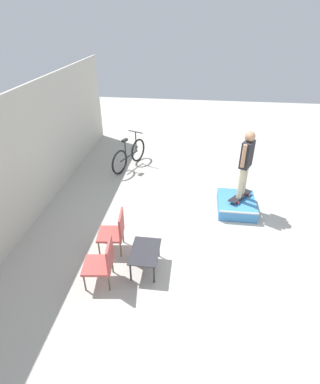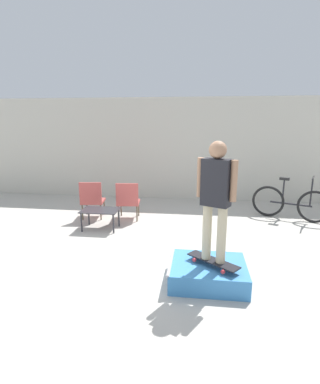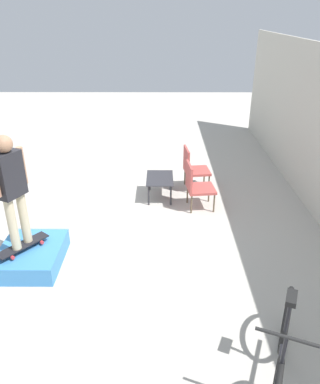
{
  "view_description": "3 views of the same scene",
  "coord_description": "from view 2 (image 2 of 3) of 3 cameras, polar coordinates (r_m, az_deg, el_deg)",
  "views": [
    {
      "loc": [
        -5.16,
        0.61,
        4.39
      ],
      "look_at": [
        0.48,
        1.32,
        0.89
      ],
      "focal_mm": 28.0,
      "sensor_mm": 36.0,
      "label": 1
    },
    {
      "loc": [
        1.14,
        -4.6,
        2.31
      ],
      "look_at": [
        0.41,
        1.03,
        0.97
      ],
      "focal_mm": 28.0,
      "sensor_mm": 36.0,
      "label": 2
    },
    {
      "loc": [
        6.03,
        1.46,
        3.52
      ],
      "look_at": [
        0.72,
        1.43,
        0.93
      ],
      "focal_mm": 35.0,
      "sensor_mm": 36.0,
      "label": 3
    }
  ],
  "objects": [
    {
      "name": "coffee_table",
      "position": [
        6.66,
        -11.31,
        -3.8
      ],
      "size": [
        0.8,
        0.54,
        0.44
      ],
      "color": "#2D2D33",
      "rests_on": "ground_plane"
    },
    {
      "name": "person_skater",
      "position": [
        4.11,
        10.61,
        -0.13
      ],
      "size": [
        0.52,
        0.35,
        1.68
      ],
      "rotation": [
        0.0,
        0.0,
        -0.46
      ],
      "color": "#C6B793",
      "rests_on": "skateboard_on_ramp"
    },
    {
      "name": "ground_plane",
      "position": [
        5.27,
        -6.03,
        -12.8
      ],
      "size": [
        24.0,
        24.0,
        0.0
      ],
      "primitive_type": "plane",
      "color": "#B7B2A8"
    },
    {
      "name": "bicycle",
      "position": [
        7.83,
        23.63,
        -1.94
      ],
      "size": [
        1.7,
        0.77,
        1.07
      ],
      "rotation": [
        0.0,
        0.0,
        -0.39
      ],
      "color": "black",
      "rests_on": "ground_plane"
    },
    {
      "name": "house_wall_back",
      "position": [
        9.06,
        0.13,
        8.15
      ],
      "size": [
        12.0,
        0.06,
        3.0
      ],
      "color": "beige",
      "rests_on": "ground_plane"
    },
    {
      "name": "patio_chair_right",
      "position": [
        7.15,
        -6.12,
        -1.44
      ],
      "size": [
        0.57,
        0.57,
        0.92
      ],
      "rotation": [
        0.0,
        0.0,
        3.25
      ],
      "color": "brown",
      "rests_on": "ground_plane"
    },
    {
      "name": "patio_chair_left",
      "position": [
        7.41,
        -12.8,
        -1.19
      ],
      "size": [
        0.58,
        0.58,
        0.92
      ],
      "rotation": [
        0.0,
        0.0,
        3.26
      ],
      "color": "brown",
      "rests_on": "ground_plane"
    },
    {
      "name": "skate_ramp_box",
      "position": [
        4.61,
        9.06,
        -14.91
      ],
      "size": [
        1.13,
        0.92,
        0.31
      ],
      "color": "#3D84C6",
      "rests_on": "ground_plane"
    },
    {
      "name": "skateboard_on_ramp",
      "position": [
        4.45,
        10.05,
        -12.8
      ],
      "size": [
        0.75,
        0.65,
        0.07
      ],
      "rotation": [
        0.0,
        0.0,
        -0.67
      ],
      "color": "black",
      "rests_on": "skate_ramp_box"
    }
  ]
}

